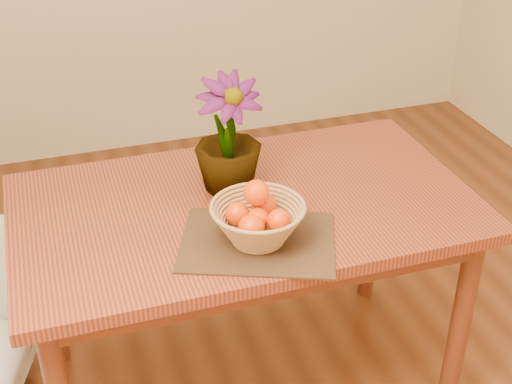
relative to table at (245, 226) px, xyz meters
name	(u,v)px	position (x,y,z in m)	size (l,w,h in m)	color
table	(245,226)	(0.00, 0.00, 0.00)	(1.40, 0.80, 0.75)	brown
placemat	(258,242)	(-0.03, -0.22, 0.09)	(0.43, 0.32, 0.01)	#3C2415
wicker_basket	(258,225)	(-0.03, -0.22, 0.15)	(0.26, 0.26, 0.11)	#AB7547
orange_pile	(258,212)	(-0.03, -0.21, 0.18)	(0.16, 0.17, 0.13)	#FD4504
potted_plant	(228,136)	(-0.02, 0.09, 0.27)	(0.21, 0.21, 0.37)	#134012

